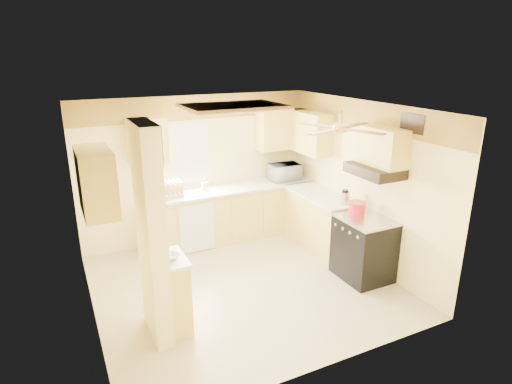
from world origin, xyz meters
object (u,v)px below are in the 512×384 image
stove (364,248)px  microwave (285,172)px  bowl (170,257)px  dutch_oven (357,207)px  kettle (345,197)px

stove → microwave: size_ratio=1.70×
bowl → dutch_oven: (2.87, 0.28, 0.03)m
microwave → dutch_oven: 1.89m
bowl → kettle: 2.99m
microwave → kettle: size_ratio=2.42×
microwave → bowl: 3.48m
dutch_oven → kettle: (0.04, 0.35, 0.04)m
bowl → kettle: size_ratio=0.96×
bowl → kettle: bearing=12.2°
bowl → dutch_oven: size_ratio=0.84×
dutch_oven → microwave: bearing=94.5°
stove → microwave: (-0.12, 2.13, 0.63)m
bowl → dutch_oven: dutch_oven is taller
dutch_oven → bowl: bearing=-174.5°
microwave → kettle: 1.54m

